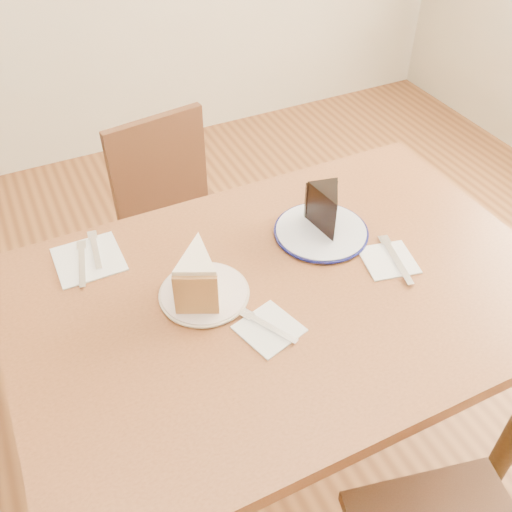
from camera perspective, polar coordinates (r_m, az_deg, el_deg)
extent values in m
plane|color=#4E2A15|center=(1.88, 2.22, -19.54)|extent=(4.00, 4.00, 0.00)
cube|color=#552C17|center=(1.28, 3.07, -3.85)|extent=(1.20, 0.80, 0.04)
cylinder|color=black|center=(1.71, -19.69, -10.71)|extent=(0.06, 0.06, 0.71)
cylinder|color=black|center=(1.97, 11.86, -0.03)|extent=(0.06, 0.06, 0.71)
cube|color=#351B10|center=(1.90, -6.59, 1.42)|extent=(0.45, 0.45, 0.04)
cylinder|color=#351B10|center=(2.21, -4.51, 1.00)|extent=(0.04, 0.04, 0.40)
cylinder|color=#351B10|center=(2.11, -12.31, -2.39)|extent=(0.04, 0.04, 0.40)
cylinder|color=#351B10|center=(2.00, 0.43, -4.20)|extent=(0.04, 0.04, 0.40)
cylinder|color=#351B10|center=(1.90, -8.00, -8.29)|extent=(0.04, 0.04, 0.40)
cube|color=#351B10|center=(1.91, -9.69, 8.77)|extent=(0.34, 0.08, 0.35)
cylinder|color=silver|center=(1.25, -5.19, -3.77)|extent=(0.19, 0.19, 0.01)
cylinder|color=white|center=(1.41, 6.52, 2.43)|extent=(0.22, 0.22, 0.01)
cube|color=white|center=(1.18, 1.32, -7.30)|extent=(0.14, 0.14, 0.00)
cube|color=white|center=(1.37, 13.12, -0.41)|extent=(0.14, 0.14, 0.00)
cube|color=white|center=(1.39, -16.40, -0.32)|extent=(0.15, 0.15, 0.00)
cube|color=silver|center=(1.18, 1.27, -7.06)|extent=(0.08, 0.13, 0.00)
cube|color=silver|center=(1.36, 13.85, -0.36)|extent=(0.06, 0.17, 0.00)
cube|color=silver|center=(1.40, -15.76, 0.59)|extent=(0.03, 0.14, 0.00)
cube|color=silver|center=(1.37, -17.00, -0.76)|extent=(0.05, 0.16, 0.00)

